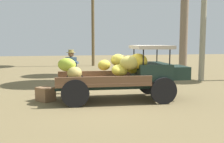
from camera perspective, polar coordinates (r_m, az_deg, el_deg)
ground_plane at (r=8.89m, az=0.33°, el=-6.31°), size 60.00×60.00×0.00m
truck at (r=8.73m, az=3.56°, el=-0.30°), size 4.57×1.92×1.87m
farmer at (r=9.92m, az=-9.06°, el=0.62°), size 0.53×0.47×1.70m
wooden_crate at (r=8.97m, az=-14.60°, el=-4.88°), size 0.71×0.73×0.47m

